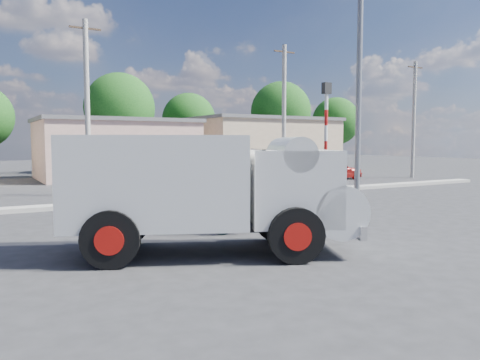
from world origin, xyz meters
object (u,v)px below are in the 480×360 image
truck (213,188)px  streetlight (356,64)px  bicycle (243,217)px  car_red (335,170)px  cyclist (243,201)px  car_cream (204,173)px  traffic_pole (326,138)px

truck → streetlight: streetlight is taller
truck → streetlight: bearing=43.3°
bicycle → streetlight: bearing=-73.6°
truck → car_red: truck is taller
bicycle → streetlight: streetlight is taller
bicycle → cyclist: 0.43m
car_red → streetlight: 16.42m
streetlight → bicycle: bearing=-172.4°
truck → cyclist: (1.68, 1.55, -0.56)m
cyclist → car_red: (14.62, 12.85, -0.23)m
bicycle → car_cream: (5.44, 13.69, 0.24)m
streetlight → cyclist: bearing=-172.4°
cyclist → car_cream: (5.44, 13.69, -0.19)m
car_cream → traffic_pole: 13.05m
streetlight → truck: bearing=-160.9°
traffic_pole → streetlight: (0.94, -0.30, 2.37)m
bicycle → traffic_pole: bearing=-67.1°
streetlight → traffic_pole: bearing=162.3°
car_red → car_cream: bearing=85.7°
traffic_pole → streetlight: streetlight is taller
bicycle → cyclist: (0.00, -0.00, 0.43)m
truck → cyclist: bearing=66.9°
bicycle → traffic_pole: size_ratio=0.40×
bicycle → cyclist: cyclist is taller
car_red → streetlight: streetlight is taller
bicycle → streetlight: 6.44m
cyclist → car_cream: cyclist is taller
car_red → traffic_pole: traffic_pole is taller
cyclist → traffic_pole: size_ratio=0.41×
car_cream → streetlight: size_ratio=0.47×
truck → cyclist: size_ratio=3.76×
car_red → bicycle: bearing=132.3°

